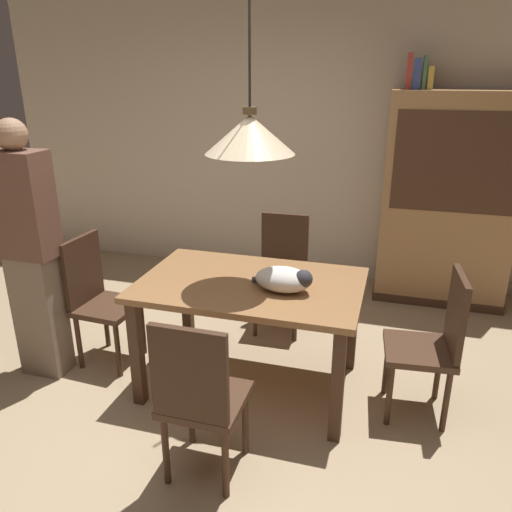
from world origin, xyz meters
TOP-DOWN VIEW (x-y plane):
  - ground at (0.00, 0.00)m, footprint 10.00×10.00m
  - back_wall at (0.00, 2.65)m, footprint 6.40×0.10m
  - dining_table at (0.04, 0.54)m, footprint 1.40×0.90m
  - chair_near_front at (0.04, -0.34)m, footprint 0.40×0.40m
  - chair_far_back at (0.03, 1.41)m, footprint 0.41×0.41m
  - chair_left_side at (-1.09, 0.54)m, footprint 0.42×0.42m
  - chair_right_side at (1.16, 0.54)m, footprint 0.44×0.44m
  - cat_sleeping at (0.27, 0.46)m, footprint 0.39×0.23m
  - pendant_lamp at (0.04, 0.54)m, footprint 0.52×0.52m
  - hutch_bookcase at (1.30, 2.32)m, footprint 1.12×0.45m
  - book_red_tall at (0.87, 2.32)m, footprint 0.04×0.22m
  - book_blue_wide at (0.93, 2.32)m, footprint 0.06×0.24m
  - book_green_slim at (0.99, 2.32)m, footprint 0.03×0.20m
  - book_yellow_short at (1.04, 2.32)m, footprint 0.04×0.20m
  - person_standing at (-1.39, 0.30)m, footprint 0.36×0.22m

SIDE VIEW (x-z plane):
  - ground at x=0.00m, z-range 0.00..0.00m
  - chair_near_front at x=0.04m, z-range 0.05..0.98m
  - chair_far_back at x=0.03m, z-range 0.05..0.98m
  - chair_left_side at x=-1.09m, z-range 0.05..0.98m
  - chair_right_side at x=1.16m, z-range 0.05..0.98m
  - dining_table at x=0.04m, z-range 0.27..1.02m
  - cat_sleeping at x=0.27m, z-range 0.75..0.90m
  - person_standing at x=-1.39m, z-range 0.01..1.75m
  - hutch_bookcase at x=1.30m, z-range -0.04..1.81m
  - back_wall at x=0.00m, z-range 0.00..2.90m
  - pendant_lamp at x=0.04m, z-range 1.01..2.31m
  - book_yellow_short at x=1.04m, z-range 1.85..2.03m
  - book_blue_wide at x=0.93m, z-range 1.85..2.09m
  - book_green_slim at x=0.99m, z-range 1.85..2.11m
  - book_red_tall at x=0.87m, z-range 1.85..2.13m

